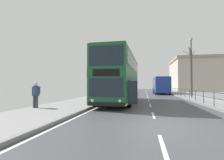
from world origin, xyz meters
name	(u,v)px	position (x,y,z in m)	size (l,w,h in m)	color
ground	(139,125)	(-0.72, 0.00, 0.04)	(15.80, 140.00, 0.20)	#424247
double_decker_bus_main	(120,78)	(-2.75, 9.10, 2.36)	(3.29, 11.41, 4.52)	#19512D
background_bus_far_lane	(161,85)	(2.72, 27.61, 1.73)	(2.75, 10.20, 3.17)	navy
pedestrian_railing_far_kerb	(190,93)	(4.45, 12.96, 0.86)	(0.05, 22.25, 1.06)	#2D3338
pedestrian_with_backpack	(36,93)	(-7.72, 3.30, 1.14)	(0.55, 0.55, 1.71)	#383842
street_lamp_far_side	(191,63)	(5.38, 15.69, 4.48)	(0.28, 0.60, 7.47)	#38383D
bare_tree_far_00	(191,71)	(6.51, 20.27, 3.77)	(1.54, 3.14, 7.25)	brown
background_building_00	(194,75)	(13.68, 45.22, 4.63)	(11.98, 15.19, 9.21)	#B2A899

